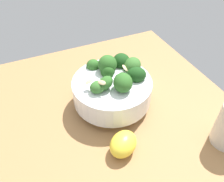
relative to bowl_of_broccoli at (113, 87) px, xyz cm
name	(u,v)px	position (x,y,z in cm)	size (l,w,h in cm)	color
ground_plane	(105,122)	(3.62, 3.55, -6.48)	(60.59, 60.59, 3.15)	#996D42
bowl_of_broccoli	(113,87)	(0.00, 0.00, 0.00)	(18.10, 17.37, 11.82)	white
lemon_wedge	(121,145)	(4.09, 12.80, -2.78)	(6.07, 4.72, 4.25)	yellow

